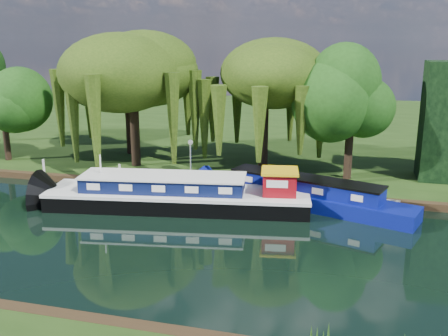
# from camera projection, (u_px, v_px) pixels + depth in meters

# --- Properties ---
(ground) EXTENTS (120.00, 120.00, 0.00)m
(ground) POSITION_uv_depth(u_px,v_px,m) (119.00, 235.00, 25.99)
(ground) COLOR black
(far_bank) EXTENTS (120.00, 52.00, 0.45)m
(far_bank) POSITION_uv_depth(u_px,v_px,m) (250.00, 124.00, 57.77)
(far_bank) COLOR black
(far_bank) RESTS_ON ground
(dutch_barge) EXTENTS (16.00, 5.83, 3.30)m
(dutch_barge) POSITION_uv_depth(u_px,v_px,m) (180.00, 195.00, 29.88)
(dutch_barge) COLOR black
(dutch_barge) RESTS_ON ground
(narrowboat) EXTENTS (13.39, 6.40, 1.95)m
(narrowboat) POSITION_uv_depth(u_px,v_px,m) (304.00, 195.00, 30.31)
(narrowboat) COLOR navy
(narrowboat) RESTS_ON ground
(white_cruiser) EXTENTS (3.10, 2.91, 1.31)m
(white_cruiser) POSITION_uv_depth(u_px,v_px,m) (380.00, 211.00, 29.59)
(white_cruiser) COLOR silver
(white_cruiser) RESTS_ON ground
(willow_left) EXTENTS (7.96, 7.96, 9.54)m
(willow_left) POSITION_uv_depth(u_px,v_px,m) (132.00, 74.00, 36.63)
(willow_left) COLOR black
(willow_left) RESTS_ON far_bank
(willow_right) EXTENTS (7.08, 7.08, 8.62)m
(willow_right) POSITION_uv_depth(u_px,v_px,m) (264.00, 84.00, 35.52)
(willow_right) COLOR black
(willow_right) RESTS_ON far_bank
(tree_far_left) EXTENTS (4.37, 4.37, 7.04)m
(tree_far_left) POSITION_uv_depth(u_px,v_px,m) (2.00, 99.00, 38.80)
(tree_far_left) COLOR black
(tree_far_left) RESTS_ON far_bank
(tree_far_mid) EXTENTS (5.49, 5.49, 8.98)m
(tree_far_mid) POSITION_uv_depth(u_px,v_px,m) (127.00, 79.00, 40.73)
(tree_far_mid) COLOR black
(tree_far_mid) RESTS_ON far_bank
(tree_far_right) EXTENTS (4.82, 4.82, 7.89)m
(tree_far_right) POSITION_uv_depth(u_px,v_px,m) (352.00, 100.00, 33.35)
(tree_far_right) COLOR black
(tree_far_right) RESTS_ON far_bank
(lamppost) EXTENTS (0.36, 0.36, 2.56)m
(lamppost) POSITION_uv_depth(u_px,v_px,m) (191.00, 148.00, 35.08)
(lamppost) COLOR silver
(lamppost) RESTS_ON far_bank
(mooring_posts) EXTENTS (19.16, 0.16, 1.00)m
(mooring_posts) POSITION_uv_depth(u_px,v_px,m) (167.00, 175.00, 33.73)
(mooring_posts) COLOR silver
(mooring_posts) RESTS_ON far_bank
(reeds_near) EXTENTS (33.70, 1.50, 1.10)m
(reeds_near) POSITION_uv_depth(u_px,v_px,m) (203.00, 321.00, 17.09)
(reeds_near) COLOR #164111
(reeds_near) RESTS_ON ground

